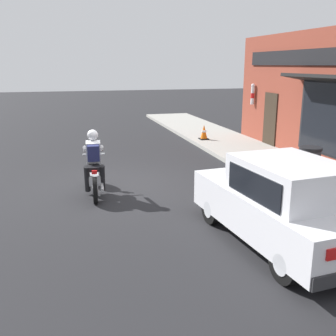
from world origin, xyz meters
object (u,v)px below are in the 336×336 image
car_hatchback (282,203)px  traffic_cone (204,132)px  motorcycle_with_rider (94,168)px  trash_bin (309,166)px

car_hatchback → traffic_cone: size_ratio=6.51×
motorcycle_with_rider → traffic_cone: motorcycle_with_rider is taller
trash_bin → car_hatchback: bearing=-132.0°
car_hatchback → trash_bin: 3.52m
trash_bin → traffic_cone: bearing=93.3°
car_hatchback → traffic_cone: (1.97, 9.27, -0.33)m
trash_bin → traffic_cone: trash_bin is taller
motorcycle_with_rider → traffic_cone: bearing=48.6°
motorcycle_with_rider → traffic_cone: size_ratio=3.37×
car_hatchback → traffic_cone: bearing=78.0°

